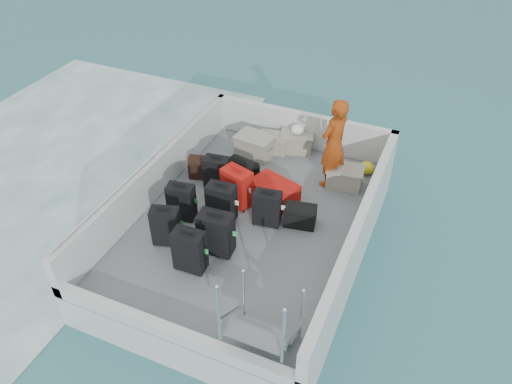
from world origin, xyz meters
TOP-DOWN VIEW (x-y plane):
  - ground at (0.00, 0.00)m, footprint 160.00×160.00m
  - wake_foam at (-4.80, 0.00)m, footprint 10.00×10.00m
  - ferry_hull at (0.00, 0.00)m, footprint 3.60×5.00m
  - deck at (0.00, 0.00)m, footprint 3.30×4.70m
  - deck_fittings at (0.35, -0.32)m, footprint 3.60×5.00m
  - suitcase_0 at (-0.93, -0.97)m, footprint 0.47×0.35m
  - suitcase_1 at (-1.01, -0.38)m, footprint 0.45×0.30m
  - suitcase_2 at (-0.85, 0.54)m, footprint 0.46×0.31m
  - suitcase_3 at (-0.35, -1.30)m, footprint 0.46×0.28m
  - suitcase_4 at (-0.42, -0.16)m, footprint 0.46×0.28m
  - suitcase_5 at (-0.36, 0.29)m, footprint 0.55×0.43m
  - suitcase_6 at (-0.16, -0.84)m, footprint 0.53×0.34m
  - suitcase_7 at (0.28, 0.03)m, footprint 0.46×0.30m
  - suitcase_8 at (0.14, 0.67)m, footprint 0.90×0.73m
  - duffel_0 at (-1.26, 0.75)m, footprint 0.51×0.40m
  - duffel_1 at (-0.55, 0.97)m, footprint 0.53×0.39m
  - duffel_2 at (0.77, 0.22)m, footprint 0.54×0.38m
  - crate_0 at (-0.67, 1.73)m, footprint 0.70×0.52m
  - crate_1 at (-0.41, 2.02)m, footprint 0.57×0.45m
  - crate_2 at (-0.01, 2.20)m, footprint 0.66×0.54m
  - crate_3 at (1.14, 1.47)m, footprint 0.62×0.46m
  - yellow_bag at (1.40, 2.00)m, footprint 0.28×0.26m
  - white_bag at (-0.01, 2.20)m, footprint 0.24×0.24m
  - passenger at (0.88, 1.46)m, footprint 0.60×0.70m

SIDE VIEW (x-z plane):
  - ground at x=0.00m, z-range 0.00..0.00m
  - wake_foam at x=-4.80m, z-range 0.00..0.00m
  - ferry_hull at x=0.00m, z-range 0.00..0.60m
  - deck at x=0.00m, z-range 0.60..0.62m
  - yellow_bag at x=1.40m, z-range 0.62..0.84m
  - suitcase_8 at x=0.14m, z-range 0.62..0.93m
  - crate_1 at x=-0.41m, z-range 0.62..0.93m
  - duffel_0 at x=-1.26m, z-range 0.62..0.94m
  - duffel_1 at x=-0.55m, z-range 0.62..0.94m
  - duffel_2 at x=0.77m, z-range 0.62..0.94m
  - crate_2 at x=-0.01m, z-range 0.62..0.96m
  - crate_3 at x=1.14m, z-range 0.62..0.97m
  - crate_0 at x=-0.67m, z-range 0.62..1.01m
  - suitcase_7 at x=0.28m, z-range 0.62..1.22m
  - suitcase_2 at x=-0.85m, z-range 0.62..1.23m
  - suitcase_1 at x=-1.01m, z-range 0.62..1.25m
  - suitcase_0 at x=-0.93m, z-range 0.62..1.27m
  - suitcase_4 at x=-0.42m, z-range 0.62..1.28m
  - suitcase_5 at x=-0.36m, z-range 0.62..1.29m
  - suitcase_3 at x=-0.35m, z-range 0.62..1.30m
  - suitcase_6 at x=-0.16m, z-range 0.62..1.31m
  - deck_fittings at x=0.35m, z-range 0.54..1.44m
  - white_bag at x=-0.01m, z-range 0.96..1.14m
  - passenger at x=0.88m, z-range 0.62..2.24m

